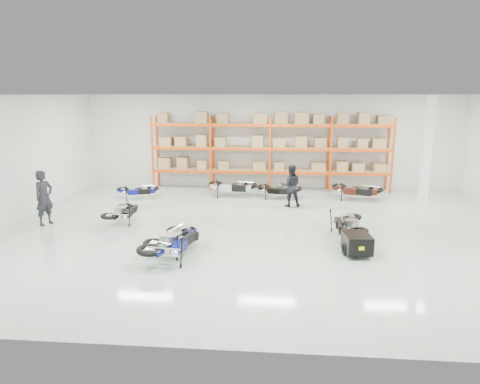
# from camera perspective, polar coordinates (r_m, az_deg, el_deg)

# --- Properties ---
(room) EXTENTS (18.00, 18.00, 18.00)m
(room) POSITION_cam_1_polar(r_m,az_deg,el_deg) (14.05, 3.63, 3.58)
(room) COLOR #A6B9AA
(room) RESTS_ON ground
(pallet_rack) EXTENTS (11.28, 0.98, 3.62)m
(pallet_rack) POSITION_cam_1_polar(r_m,az_deg,el_deg) (20.44, 4.05, 6.55)
(pallet_rack) COLOR #DB450B
(pallet_rack) RESTS_ON ground
(structural_column) EXTENTS (0.25, 0.25, 4.50)m
(structural_column) POSITION_cam_1_polar(r_m,az_deg,el_deg) (15.35, 23.51, 3.33)
(structural_column) COLOR white
(structural_column) RESTS_ON ground
(moto_blue_centre) EXTENTS (1.43, 2.18, 1.30)m
(moto_blue_centre) POSITION_cam_1_polar(r_m,az_deg,el_deg) (12.16, -9.06, -6.02)
(moto_blue_centre) COLOR #080C50
(moto_blue_centre) RESTS_ON ground
(moto_silver_left) EXTENTS (1.61, 1.92, 1.12)m
(moto_silver_left) POSITION_cam_1_polar(r_m,az_deg,el_deg) (12.63, -8.47, -5.70)
(moto_silver_left) COLOR silver
(moto_silver_left) RESTS_ON ground
(moto_black_far_left) EXTENTS (0.94, 1.70, 1.06)m
(moto_black_far_left) POSITION_cam_1_polar(r_m,az_deg,el_deg) (15.92, -15.40, -2.18)
(moto_black_far_left) COLOR black
(moto_black_far_left) RESTS_ON ground
(moto_touring_right) EXTENTS (0.99, 1.86, 1.18)m
(moto_touring_right) POSITION_cam_1_polar(r_m,az_deg,el_deg) (14.19, 14.23, -3.73)
(moto_touring_right) COLOR black
(moto_touring_right) RESTS_ON ground
(trailer) EXTENTS (0.80, 1.53, 0.63)m
(trailer) POSITION_cam_1_polar(r_m,az_deg,el_deg) (12.75, 15.32, -6.59)
(trailer) COLOR black
(trailer) RESTS_ON ground
(moto_back_a) EXTENTS (1.71, 1.12, 1.02)m
(moto_back_a) POSITION_cam_1_polar(r_m,az_deg,el_deg) (19.35, -13.52, 0.52)
(moto_back_a) COLOR navy
(moto_back_a) RESTS_ON ground
(moto_back_b) EXTENTS (2.02, 1.14, 1.25)m
(moto_back_b) POSITION_cam_1_polar(r_m,az_deg,el_deg) (19.23, -1.12, 1.15)
(moto_back_b) COLOR silver
(moto_back_b) RESTS_ON ground
(moto_back_c) EXTENTS (1.85, 1.16, 1.12)m
(moto_back_c) POSITION_cam_1_polar(r_m,az_deg,el_deg) (18.93, 5.16, 0.70)
(moto_back_c) COLOR black
(moto_back_c) RESTS_ON ground
(moto_back_d) EXTENTS (2.09, 1.50, 1.23)m
(moto_back_d) POSITION_cam_1_polar(r_m,az_deg,el_deg) (19.25, 15.25, 0.65)
(moto_back_d) COLOR #3A130B
(moto_back_d) RESTS_ON ground
(person_left) EXTENTS (0.70, 0.83, 1.95)m
(person_left) POSITION_cam_1_polar(r_m,az_deg,el_deg) (16.49, -24.66, -0.71)
(person_left) COLOR black
(person_left) RESTS_ON ground
(person_back) EXTENTS (0.89, 0.72, 1.73)m
(person_back) POSITION_cam_1_polar(r_m,az_deg,el_deg) (17.59, 6.77, 0.85)
(person_back) COLOR black
(person_back) RESTS_ON ground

